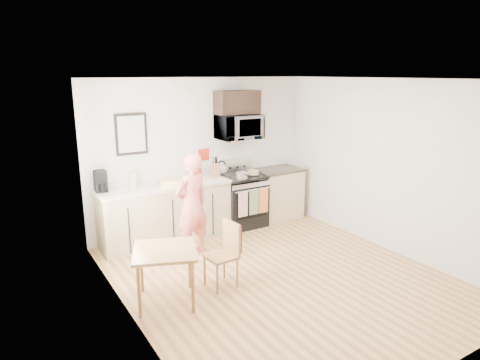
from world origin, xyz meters
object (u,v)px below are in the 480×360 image
microwave (239,127)px  dining_table (165,256)px  chair (229,244)px  cake (253,173)px  person (192,205)px  range (242,202)px

microwave → dining_table: 3.11m
chair → cake: (1.49, 1.71, 0.42)m
dining_table → chair: chair is taller
chair → cake: 2.31m
person → cake: size_ratio=6.33×
microwave → cake: 0.84m
microwave → chair: bearing=-124.6°
microwave → dining_table: bearing=-138.7°
range → dining_table: bearing=-140.3°
dining_table → chair: bearing=0.8°
person → cake: (1.47, 0.60, 0.19)m
chair → cake: bearing=44.8°
chair → cake: size_ratio=3.47×
person → dining_table: person is taller
cake → chair: bearing=-131.1°
person → chair: person is taller
microwave → dining_table: microwave is taller
person → range: bearing=-165.1°
range → person: (-1.29, -0.67, 0.34)m
cake → dining_table: bearing=-143.8°
range → microwave: bearing=90.1°
microwave → chair: (-1.31, -1.89, -1.21)m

